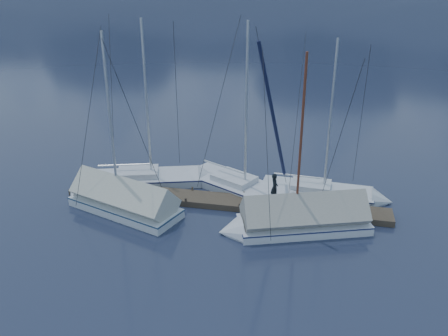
# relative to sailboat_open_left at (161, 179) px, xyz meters

# --- Properties ---
(ground) EXTENTS (1000.00, 1000.00, 0.00)m
(ground) POSITION_rel_sailboat_open_left_xyz_m (4.37, -4.11, -0.19)
(ground) COLOR #151B30
(ground) RESTS_ON ground
(dock) EXTENTS (18.00, 1.50, 0.54)m
(dock) POSITION_rel_sailboat_open_left_xyz_m (4.37, -2.11, -0.08)
(dock) COLOR #382D23
(dock) RESTS_ON ground
(mooring_posts) EXTENTS (15.12, 1.52, 0.35)m
(mooring_posts) POSITION_rel_sailboat_open_left_xyz_m (3.87, -2.11, 0.16)
(mooring_posts) COLOR #382D23
(mooring_posts) RESTS_ON ground
(sailboat_open_left) EXTENTS (8.34, 4.50, 10.62)m
(sailboat_open_left) POSITION_rel_sailboat_open_left_xyz_m (0.00, 0.00, 0.00)
(sailboat_open_left) COLOR silver
(sailboat_open_left) RESTS_ON ground
(sailboat_open_mid) EXTENTS (8.19, 5.76, 10.66)m
(sailboat_open_mid) POSITION_rel_sailboat_open_left_xyz_m (5.77, -0.70, 0.00)
(sailboat_open_mid) COLOR silver
(sailboat_open_mid) RESTS_ON ground
(sailboat_open_right) EXTENTS (7.51, 3.18, 9.78)m
(sailboat_open_right) POSITION_rel_sailboat_open_left_xyz_m (10.28, -0.02, -0.01)
(sailboat_open_right) COLOR silver
(sailboat_open_right) RESTS_ON ground
(sailboat_covered_near) EXTENTS (7.89, 4.64, 9.82)m
(sailboat_covered_near) POSITION_rel_sailboat_open_left_xyz_m (8.27, -4.06, 0.30)
(sailboat_covered_near) COLOR silver
(sailboat_covered_near) RESTS_ON ground
(sailboat_covered_far) EXTENTS (7.72, 4.56, 10.39)m
(sailboat_covered_far) POSITION_rel_sailboat_open_left_xyz_m (-1.24, -3.79, 0.32)
(sailboat_covered_far) COLOR silver
(sailboat_covered_far) RESTS_ON ground
(person) EXTENTS (0.53, 0.67, 1.63)m
(person) POSITION_rel_sailboat_open_left_xyz_m (7.11, -1.80, 0.97)
(person) COLOR black
(person) RESTS_ON dock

